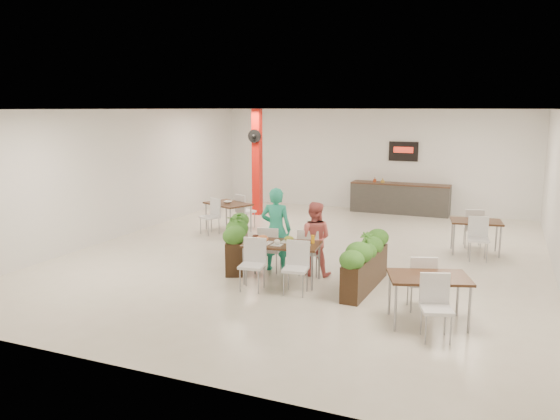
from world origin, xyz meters
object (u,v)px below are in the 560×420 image
(diner_man, at_px, (276,229))
(side_table_a, at_px, (228,207))
(planter_right, at_px, (365,262))
(side_table_b, at_px, (476,226))
(planter_left, at_px, (237,239))
(diner_woman, at_px, (314,239))
(service_counter, at_px, (400,198))
(side_table_c, at_px, (429,284))
(main_table, at_px, (282,249))
(red_column, at_px, (257,161))

(diner_man, distance_m, side_table_a, 3.83)
(planter_right, height_order, side_table_b, planter_right)
(planter_left, xyz_separation_m, side_table_b, (4.56, 2.79, 0.09))
(diner_woman, height_order, side_table_a, diner_woman)
(side_table_b, bearing_deg, diner_man, -149.79)
(service_counter, bearing_deg, planter_left, -107.04)
(planter_left, distance_m, side_table_c, 4.52)
(side_table_b, height_order, side_table_c, same)
(main_table, xyz_separation_m, planter_left, (-1.33, 0.79, -0.11))
(side_table_a, bearing_deg, diner_man, -22.65)
(side_table_c, bearing_deg, diner_man, 133.75)
(red_column, height_order, main_table, red_column)
(planter_left, height_order, side_table_a, planter_left)
(diner_man, bearing_deg, side_table_a, -55.16)
(main_table, distance_m, planter_left, 1.55)
(main_table, relative_size, planter_left, 0.90)
(planter_right, bearing_deg, service_counter, 95.78)
(diner_woman, bearing_deg, service_counter, -100.68)
(service_counter, relative_size, planter_right, 1.49)
(side_table_b, bearing_deg, main_table, -140.77)
(main_table, xyz_separation_m, diner_man, (-0.39, 0.66, 0.21))
(diner_woman, relative_size, side_table_c, 0.87)
(side_table_b, bearing_deg, side_table_c, -103.92)
(service_counter, distance_m, planter_left, 7.22)
(side_table_a, bearing_deg, diner_woman, -14.95)
(red_column, height_order, diner_man, red_column)
(red_column, bearing_deg, diner_man, -61.41)
(planter_right, bearing_deg, diner_woman, 158.72)
(service_counter, height_order, planter_left, service_counter)
(planter_right, xyz_separation_m, side_table_a, (-4.52, 3.26, 0.13))
(side_table_a, relative_size, side_table_b, 0.99)
(main_table, xyz_separation_m, planter_right, (1.55, 0.21, -0.13))
(side_table_c, bearing_deg, diner_woman, 126.48)
(service_counter, bearing_deg, side_table_b, -59.29)
(planter_left, height_order, planter_right, planter_left)
(diner_woman, distance_m, side_table_b, 4.06)
(planter_right, relative_size, side_table_a, 1.22)
(red_column, height_order, planter_left, red_column)
(planter_right, distance_m, side_table_c, 1.77)
(planter_right, xyz_separation_m, side_table_b, (1.69, 3.36, 0.12))
(red_column, relative_size, service_counter, 1.07)
(main_table, relative_size, diner_woman, 1.22)
(side_table_a, bearing_deg, side_table_b, 25.81)
(side_table_a, distance_m, side_table_c, 7.32)
(red_column, height_order, side_table_b, red_column)
(planter_right, bearing_deg, side_table_a, 144.14)
(planter_right, relative_size, side_table_b, 1.21)
(red_column, xyz_separation_m, service_counter, (4.00, 1.86, -1.15))
(planter_left, height_order, side_table_b, planter_left)
(service_counter, relative_size, side_table_b, 1.80)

